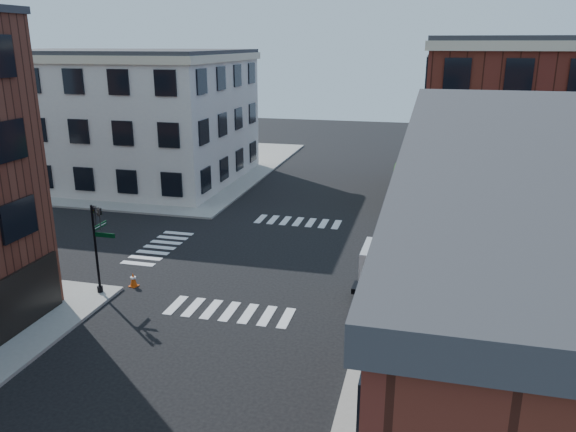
# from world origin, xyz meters

# --- Properties ---
(ground) EXTENTS (120.00, 120.00, 0.00)m
(ground) POSITION_xyz_m (0.00, 0.00, 0.00)
(ground) COLOR black
(ground) RESTS_ON ground
(sidewalk_nw) EXTENTS (30.00, 30.00, 0.15)m
(sidewalk_nw) POSITION_xyz_m (-21.00, 21.00, 0.07)
(sidewalk_nw) COLOR gray
(sidewalk_nw) RESTS_ON ground
(building_nw) EXTENTS (22.00, 16.00, 11.00)m
(building_nw) POSITION_xyz_m (-19.00, 16.00, 5.50)
(building_nw) COLOR silver
(building_nw) RESTS_ON ground
(tree_near) EXTENTS (2.69, 2.69, 4.49)m
(tree_near) POSITION_xyz_m (7.56, 9.98, 3.16)
(tree_near) COLOR black
(tree_near) RESTS_ON ground
(tree_far) EXTENTS (2.43, 2.43, 4.07)m
(tree_far) POSITION_xyz_m (7.56, 15.98, 2.87)
(tree_far) COLOR black
(tree_far) RESTS_ON ground
(signal_pole) EXTENTS (1.29, 1.24, 4.60)m
(signal_pole) POSITION_xyz_m (-6.72, -6.68, 2.86)
(signal_pole) COLOR black
(signal_pole) RESTS_ON ground
(box_truck) EXTENTS (8.73, 2.86, 3.91)m
(box_truck) POSITION_xyz_m (10.12, -4.20, 2.03)
(box_truck) COLOR white
(box_truck) RESTS_ON ground
(traffic_cone) EXTENTS (0.48, 0.48, 0.74)m
(traffic_cone) POSITION_xyz_m (-5.70, -5.51, 0.36)
(traffic_cone) COLOR #DA4909
(traffic_cone) RESTS_ON ground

